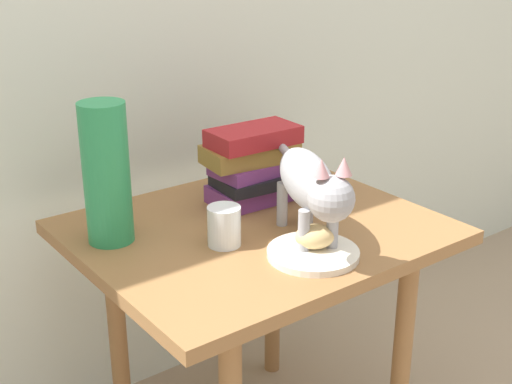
{
  "coord_description": "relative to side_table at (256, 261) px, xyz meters",
  "views": [
    {
      "loc": [
        -0.85,
        -1.13,
        1.25
      ],
      "look_at": [
        0.0,
        0.0,
        0.7
      ],
      "focal_mm": 49.07,
      "sensor_mm": 36.0,
      "label": 1
    }
  ],
  "objects": [
    {
      "name": "book_stack",
      "position": [
        0.08,
        0.12,
        0.18
      ],
      "size": [
        0.24,
        0.15,
        0.18
      ],
      "color": "#72337A",
      "rests_on": "side_table"
    },
    {
      "name": "green_vase",
      "position": [
        -0.29,
        0.12,
        0.24
      ],
      "size": [
        0.1,
        0.1,
        0.3
      ],
      "primitive_type": "cylinder",
      "color": "#288C51",
      "rests_on": "side_table"
    },
    {
      "name": "tv_remote",
      "position": [
        0.25,
        0.05,
        0.1
      ],
      "size": [
        0.15,
        0.1,
        0.02
      ],
      "primitive_type": "cube",
      "rotation": [
        0.0,
        0.0,
        0.45
      ],
      "color": "black",
      "rests_on": "side_table"
    },
    {
      "name": "candle_jar",
      "position": [
        -0.11,
        -0.04,
        0.13
      ],
      "size": [
        0.07,
        0.07,
        0.08
      ],
      "color": "silver",
      "rests_on": "side_table"
    },
    {
      "name": "plate",
      "position": [
        0.0,
        -0.19,
        0.09
      ],
      "size": [
        0.19,
        0.19,
        0.01
      ],
      "primitive_type": "cylinder",
      "color": "silver",
      "rests_on": "side_table"
    },
    {
      "name": "bread_roll",
      "position": [
        0.01,
        -0.18,
        0.13
      ],
      "size": [
        0.1,
        0.09,
        0.05
      ],
      "primitive_type": "ellipsoid",
      "rotation": [
        0.0,
        0.0,
        2.58
      ],
      "color": "#E0BC7A",
      "rests_on": "plate"
    },
    {
      "name": "side_table",
      "position": [
        0.0,
        0.0,
        0.0
      ],
      "size": [
        0.76,
        0.64,
        0.62
      ],
      "color": "olive",
      "rests_on": "ground"
    },
    {
      "name": "cat",
      "position": [
        0.03,
        -0.14,
        0.22
      ],
      "size": [
        0.23,
        0.45,
        0.23
      ],
      "color": "#99999E",
      "rests_on": "side_table"
    }
  ]
}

